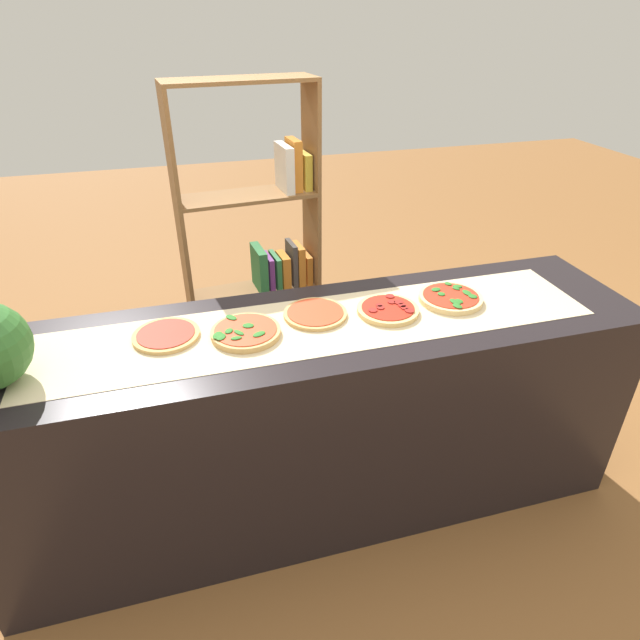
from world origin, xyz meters
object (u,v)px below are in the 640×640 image
pizza_plain_0 (166,335)px  pizza_plain_2 (315,314)px  pizza_spinach_1 (246,333)px  bookshelf (266,262)px  pizza_spinach_4 (451,298)px  pizza_pepperoni_3 (388,310)px

pizza_plain_0 → pizza_plain_2: 0.54m
pizza_spinach_1 → pizza_plain_0: bearing=166.4°
pizza_spinach_1 → bookshelf: 1.06m
pizza_spinach_4 → pizza_plain_2: bearing=176.7°
pizza_pepperoni_3 → pizza_plain_0: bearing=176.9°
pizza_plain_0 → pizza_spinach_1: 0.28m
pizza_plain_2 → pizza_spinach_4: (0.54, -0.03, 0.00)m
pizza_pepperoni_3 → pizza_spinach_1: bearing=-177.8°
pizza_spinach_4 → pizza_plain_0: bearing=178.6°
pizza_spinach_1 → pizza_spinach_4: bearing=2.7°
pizza_plain_2 → pizza_spinach_1: bearing=-165.6°
pizza_spinach_1 → pizza_spinach_4: same height
pizza_plain_0 → bookshelf: (0.52, 0.94, -0.20)m
bookshelf → pizza_spinach_4: bearing=-60.2°
pizza_plain_0 → pizza_plain_2: size_ratio=0.98×
pizza_plain_0 → pizza_spinach_1: size_ratio=0.94×
pizza_plain_2 → pizza_pepperoni_3: pizza_pepperoni_3 is taller
pizza_pepperoni_3 → bookshelf: size_ratio=0.14×
pizza_pepperoni_3 → bookshelf: 1.05m
pizza_plain_0 → pizza_plain_2: bearing=0.5°
pizza_plain_2 → bookshelf: bookshelf is taller
pizza_pepperoni_3 → pizza_spinach_4: bearing=3.9°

